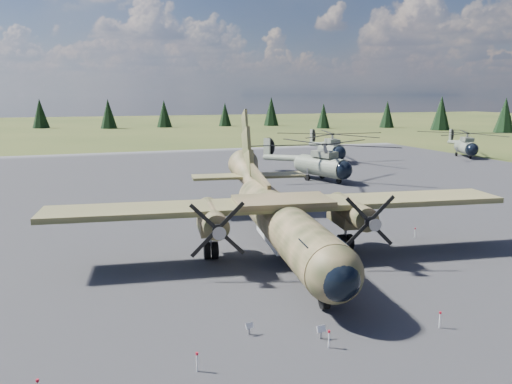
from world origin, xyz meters
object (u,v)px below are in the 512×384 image
object	(u,v)px
helicopter_near	(322,154)
helicopter_far	(466,140)
transport_plane	(278,211)
helicopter_mid	(331,141)

from	to	relation	value
helicopter_near	helicopter_far	distance (m)	39.28
transport_plane	helicopter_near	size ratio (longest dim) A/B	1.27
transport_plane	helicopter_mid	bearing A→B (deg)	66.08
transport_plane	helicopter_near	distance (m)	31.32
helicopter_near	helicopter_far	world-z (taller)	helicopter_near
helicopter_near	helicopter_mid	distance (m)	19.84
transport_plane	helicopter_mid	size ratio (longest dim) A/B	1.35
helicopter_near	helicopter_mid	xyz separation A→B (m)	(10.24, 16.99, -0.09)
helicopter_mid	transport_plane	bearing A→B (deg)	-113.69
transport_plane	helicopter_near	world-z (taller)	transport_plane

